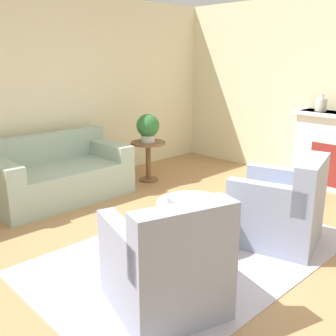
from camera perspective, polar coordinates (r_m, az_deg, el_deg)
name	(u,v)px	position (r m, az deg, el deg)	size (l,w,h in m)	color
ground_plane	(195,253)	(4.06, 3.93, -12.21)	(16.00, 16.00, 0.00)	#AD7F51
wall_back	(42,93)	(6.05, -17.77, 10.33)	(9.92, 0.12, 2.80)	beige
rug	(195,253)	(4.06, 3.93, -12.15)	(3.20, 2.00, 0.01)	#BCB2C1
couch	(59,176)	(5.62, -15.55, -1.10)	(1.83, 0.97, 0.87)	#9EB29E
armchair_left	(167,266)	(3.09, -0.18, -14.07)	(0.98, 1.03, 0.94)	#8E99B2
armchair_right	(281,210)	(4.28, 16.08, -5.89)	(0.98, 1.03, 0.94)	#8E99B2
ottoman_table	(192,218)	(4.10, 3.52, -7.24)	(0.74, 0.74, 0.47)	#9EB29E
side_table	(148,154)	(6.17, -2.88, 2.01)	(0.54, 0.54, 0.63)	brown
vase_mantel_near	(321,104)	(6.23, 21.32, 8.61)	(0.16, 0.16, 0.25)	silver
potted_plant_on_side_table	(148,127)	(6.08, -2.94, 5.98)	(0.36, 0.36, 0.43)	beige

